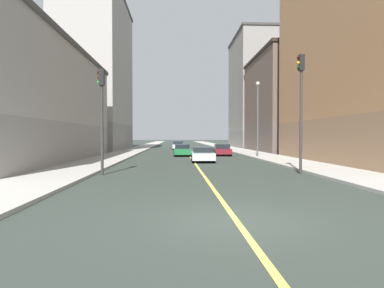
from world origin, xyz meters
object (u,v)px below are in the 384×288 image
at_px(car_white, 178,146).
at_px(street_lamp_left_near, 258,111).
at_px(car_green, 182,150).
at_px(car_teal, 179,145).
at_px(traffic_light_left_near, 301,98).
at_px(car_silver, 203,155).
at_px(building_left_mid, 287,103).
at_px(car_maroon, 222,150).
at_px(building_left_near, 371,39).
at_px(building_right_midblock, 97,74).
at_px(building_right_corner, 23,103).
at_px(traffic_light_right_near, 102,106).
at_px(building_left_far, 258,92).

bearing_deg(car_white, street_lamp_left_near, -70.75).
distance_m(car_white, car_green, 18.25).
relative_size(street_lamp_left_near, car_teal, 1.64).
relative_size(traffic_light_left_near, car_silver, 1.63).
distance_m(building_left_mid, street_lamp_left_near, 15.57).
xyz_separation_m(car_silver, car_maroon, (2.94, 9.13, 0.03)).
xyz_separation_m(street_lamp_left_near, car_white, (-7.83, 22.43, -3.99)).
bearing_deg(building_left_near, building_right_midblock, 135.25).
bearing_deg(car_teal, traffic_light_left_near, -81.27).
xyz_separation_m(building_left_near, building_right_corner, (-28.23, 2.01, -5.04)).
relative_size(car_maroon, car_green, 0.88).
distance_m(building_left_near, traffic_light_right_near, 21.97).
xyz_separation_m(car_white, car_green, (0.38, -18.24, -0.03)).
xyz_separation_m(building_right_corner, building_right_midblock, (0.00, 25.96, 7.19)).
relative_size(street_lamp_left_near, car_white, 1.71).
distance_m(building_right_corner, building_right_midblock, 26.94).
height_order(building_left_far, street_lamp_left_near, building_left_far).
bearing_deg(car_silver, car_teal, 92.97).
relative_size(building_left_far, building_right_corner, 0.85).
relative_size(building_right_corner, car_teal, 5.49).
bearing_deg(building_right_corner, car_white, 64.53).
bearing_deg(car_silver, building_left_mid, 53.59).
xyz_separation_m(building_left_far, traffic_light_right_near, (-19.76, -44.37, -6.80)).
xyz_separation_m(traffic_light_left_near, traffic_light_right_near, (-11.26, 0.00, -0.53)).
bearing_deg(traffic_light_right_near, street_lamp_left_near, 48.92).
distance_m(traffic_light_left_near, street_lamp_left_near, 14.12).
xyz_separation_m(traffic_light_left_near, car_white, (-6.82, 36.50, -3.69)).
relative_size(traffic_light_left_near, car_maroon, 1.68).
height_order(street_lamp_left_near, car_silver, street_lamp_left_near).
xyz_separation_m(car_maroon, car_white, (-4.91, 17.91, 0.01)).
height_order(building_left_far, car_green, building_left_far).
bearing_deg(traffic_light_left_near, building_right_midblock, 119.16).
bearing_deg(building_right_midblock, car_silver, -60.13).
distance_m(building_left_mid, car_maroon, 15.06).
bearing_deg(building_right_midblock, traffic_light_left_near, -60.84).
height_order(building_right_midblock, street_lamp_left_near, building_right_midblock).
distance_m(traffic_light_right_near, car_teal, 43.27).
bearing_deg(car_silver, building_right_midblock, 119.87).
xyz_separation_m(car_maroon, car_green, (-4.52, -0.33, -0.02)).
xyz_separation_m(building_left_mid, street_lamp_left_near, (-7.49, -13.49, -2.16)).
bearing_deg(building_left_near, traffic_light_right_near, -159.51).
relative_size(building_right_midblock, street_lamp_left_near, 3.25).
relative_size(car_teal, car_white, 1.04).
xyz_separation_m(building_right_corner, traffic_light_left_near, (19.73, -9.40, -0.59)).
bearing_deg(car_silver, car_maroon, 72.15).
distance_m(building_right_corner, traffic_light_right_near, 12.70).
xyz_separation_m(building_right_midblock, car_silver, (14.88, -25.90, -11.51)).
bearing_deg(traffic_light_right_near, traffic_light_left_near, 0.00).
bearing_deg(building_left_mid, car_white, 149.72).
bearing_deg(car_teal, building_right_midblock, -150.15).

